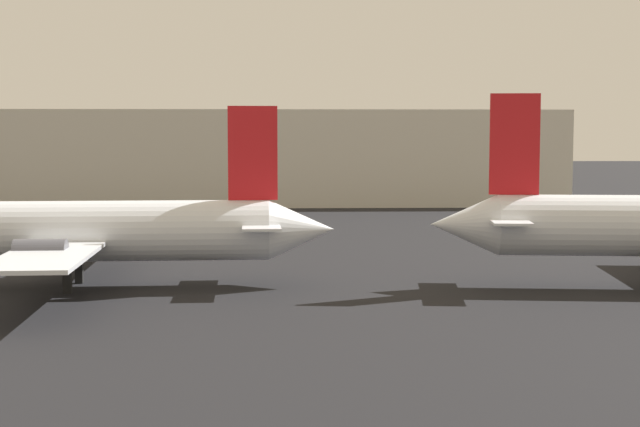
{
  "coord_description": "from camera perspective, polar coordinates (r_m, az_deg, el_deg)",
  "views": [
    {
      "loc": [
        1.91,
        -7.09,
        8.64
      ],
      "look_at": [
        4.07,
        47.86,
        3.97
      ],
      "focal_mm": 51.75,
      "sensor_mm": 36.0,
      "label": 1
    }
  ],
  "objects": [
    {
      "name": "airplane_on_taxiway",
      "position": [
        53.98,
        -16.09,
        -1.08
      ],
      "size": [
        32.25,
        25.1,
        10.3
      ],
      "rotation": [
        0.0,
        0.0,
        3.18
      ],
      "color": "silver",
      "rests_on": "ground_plane"
    },
    {
      "name": "terminal_building",
      "position": [
        119.68,
        -7.13,
        3.48
      ],
      "size": [
        89.62,
        20.03,
        11.71
      ],
      "primitive_type": "cube",
      "color": "beige",
      "rests_on": "ground_plane"
    }
  ]
}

